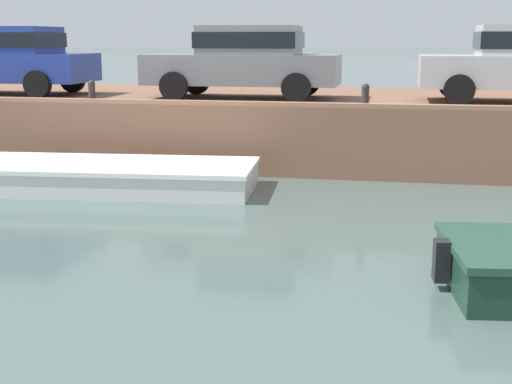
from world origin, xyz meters
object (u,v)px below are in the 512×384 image
object	(u,v)px
boat_moored_west_white	(96,176)
car_leftmost_blue	(6,57)
mooring_bollard_mid	(365,94)
car_left_inner_grey	(246,59)
mooring_bollard_west	(92,90)

from	to	relation	value
boat_moored_west_white	car_leftmost_blue	distance (m)	5.45
mooring_bollard_mid	boat_moored_west_white	bearing A→B (deg)	-157.50
car_left_inner_grey	mooring_bollard_west	xyz separation A→B (m)	(-2.87, -1.59, -0.61)
mooring_bollard_west	mooring_bollard_mid	bearing A→B (deg)	0.00
car_leftmost_blue	mooring_bollard_west	bearing A→B (deg)	-29.79
car_leftmost_blue	mooring_bollard_mid	world-z (taller)	car_leftmost_blue
car_leftmost_blue	mooring_bollard_west	world-z (taller)	car_leftmost_blue
boat_moored_west_white	mooring_bollard_west	xyz separation A→B (m)	(-0.87, 1.93, 1.38)
boat_moored_west_white	car_left_inner_grey	bearing A→B (deg)	60.41
car_leftmost_blue	mooring_bollard_mid	bearing A→B (deg)	-10.86
car_left_inner_grey	mooring_bollard_mid	size ratio (longest dim) A/B	9.36
car_left_inner_grey	mooring_bollard_west	size ratio (longest dim) A/B	9.36
mooring_bollard_mid	car_leftmost_blue	bearing A→B (deg)	169.14
boat_moored_west_white	mooring_bollard_west	bearing A→B (deg)	114.32
boat_moored_west_white	car_left_inner_grey	size ratio (longest dim) A/B	1.51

